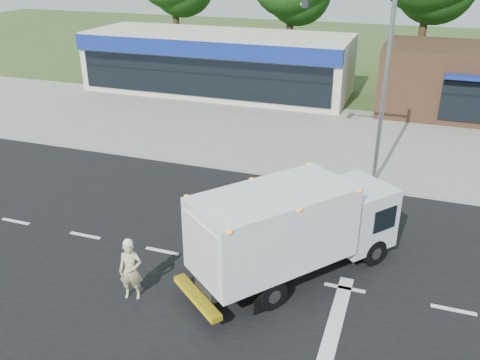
# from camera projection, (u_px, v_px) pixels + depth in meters

# --- Properties ---
(ground) EXTENTS (120.00, 120.00, 0.00)m
(ground) POSITION_uv_depth(u_px,v_px,m) (248.00, 269.00, 15.85)
(ground) COLOR #385123
(ground) RESTS_ON ground
(road_asphalt) EXTENTS (60.00, 14.00, 0.02)m
(road_asphalt) POSITION_uv_depth(u_px,v_px,m) (248.00, 269.00, 15.85)
(road_asphalt) COLOR black
(road_asphalt) RESTS_ON ground
(sidewalk) EXTENTS (60.00, 2.40, 0.12)m
(sidewalk) POSITION_uv_depth(u_px,v_px,m) (306.00, 169.00, 22.86)
(sidewalk) COLOR gray
(sidewalk) RESTS_ON ground
(parking_apron) EXTENTS (60.00, 9.00, 0.02)m
(parking_apron) POSITION_uv_depth(u_px,v_px,m) (330.00, 131.00, 27.86)
(parking_apron) COLOR gray
(parking_apron) RESTS_ON ground
(lane_markings) EXTENTS (55.20, 7.00, 0.01)m
(lane_markings) POSITION_uv_depth(u_px,v_px,m) (278.00, 303.00, 14.27)
(lane_markings) COLOR silver
(lane_markings) RESTS_ON road_asphalt
(ems_box_truck) EXTENTS (5.86, 6.66, 3.03)m
(ems_box_truck) POSITION_uv_depth(u_px,v_px,m) (293.00, 226.00, 14.81)
(ems_box_truck) COLOR black
(ems_box_truck) RESTS_ON ground
(emergency_worker) EXTENTS (0.76, 0.60, 1.92)m
(emergency_worker) POSITION_uv_depth(u_px,v_px,m) (131.00, 269.00, 14.19)
(emergency_worker) COLOR #CABB87
(emergency_worker) RESTS_ON ground
(retail_strip_mall) EXTENTS (18.00, 6.20, 4.00)m
(retail_strip_mall) POSITION_uv_depth(u_px,v_px,m) (217.00, 63.00, 34.85)
(retail_strip_mall) COLOR beige
(retail_strip_mall) RESTS_ON ground
(brown_storefront) EXTENTS (10.00, 6.70, 4.00)m
(brown_storefront) POSITION_uv_depth(u_px,v_px,m) (468.00, 81.00, 30.04)
(brown_storefront) COLOR #382316
(brown_storefront) RESTS_ON ground
(traffic_signal_pole) EXTENTS (3.51, 0.25, 8.00)m
(traffic_signal_pole) POSITION_uv_depth(u_px,v_px,m) (369.00, 68.00, 19.62)
(traffic_signal_pole) COLOR gray
(traffic_signal_pole) RESTS_ON ground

